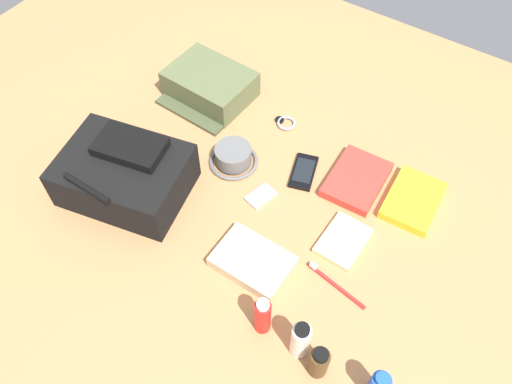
{
  "coord_description": "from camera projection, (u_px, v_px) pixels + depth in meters",
  "views": [
    {
      "loc": [
        -0.48,
        0.72,
        1.23
      ],
      "look_at": [
        0.0,
        0.0,
        0.04
      ],
      "focal_mm": 36.34,
      "sensor_mm": 36.0,
      "label": 1
    }
  ],
  "objects": [
    {
      "name": "ground_plane",
      "position": [
        256.0,
        202.0,
        1.51
      ],
      "size": [
        2.64,
        2.02,
        0.02
      ],
      "primitive_type": "cube",
      "color": "#B77A4B",
      "rests_on": "ground"
    },
    {
      "name": "backpack",
      "position": [
        125.0,
        174.0,
        1.47
      ],
      "size": [
        0.39,
        0.33,
        0.16
      ],
      "color": "black",
      "rests_on": "ground_plane"
    },
    {
      "name": "toiletry_pouch",
      "position": [
        209.0,
        85.0,
        1.72
      ],
      "size": [
        0.28,
        0.25,
        0.09
      ],
      "color": "#56603D",
      "rests_on": "ground_plane"
    },
    {
      "name": "bucket_hat",
      "position": [
        233.0,
        157.0,
        1.56
      ],
      "size": [
        0.15,
        0.15,
        0.06
      ],
      "color": "slate",
      "rests_on": "ground_plane"
    },
    {
      "name": "cologne_bottle",
      "position": [
        319.0,
        362.0,
        1.17
      ],
      "size": [
        0.05,
        0.05,
        0.11
      ],
      "color": "#473319",
      "rests_on": "ground_plane"
    },
    {
      "name": "toothpaste_tube",
      "position": [
        300.0,
        340.0,
        1.19
      ],
      "size": [
        0.05,
        0.05,
        0.13
      ],
      "color": "white",
      "rests_on": "ground_plane"
    },
    {
      "name": "sunscreen_spray",
      "position": [
        263.0,
        316.0,
        1.22
      ],
      "size": [
        0.04,
        0.04,
        0.13
      ],
      "color": "red",
      "rests_on": "ground_plane"
    },
    {
      "name": "paperback_novel",
      "position": [
        413.0,
        201.0,
        1.48
      ],
      "size": [
        0.15,
        0.2,
        0.03
      ],
      "color": "yellow",
      "rests_on": "ground_plane"
    },
    {
      "name": "travel_guidebook",
      "position": [
        357.0,
        180.0,
        1.53
      ],
      "size": [
        0.16,
        0.21,
        0.03
      ],
      "color": "red",
      "rests_on": "ground_plane"
    },
    {
      "name": "cell_phone",
      "position": [
        304.0,
        172.0,
        1.55
      ],
      "size": [
        0.1,
        0.14,
        0.01
      ],
      "color": "black",
      "rests_on": "ground_plane"
    },
    {
      "name": "media_player",
      "position": [
        261.0,
        196.0,
        1.5
      ],
      "size": [
        0.07,
        0.09,
        0.01
      ],
      "color": "#B7B7BC",
      "rests_on": "ground_plane"
    },
    {
      "name": "wristwatch",
      "position": [
        285.0,
        123.0,
        1.67
      ],
      "size": [
        0.07,
        0.06,
        0.01
      ],
      "color": "#99999E",
      "rests_on": "ground_plane"
    },
    {
      "name": "toothbrush",
      "position": [
        333.0,
        283.0,
        1.34
      ],
      "size": [
        0.18,
        0.04,
        0.02
      ],
      "color": "red",
      "rests_on": "ground_plane"
    },
    {
      "name": "notepad",
      "position": [
        343.0,
        241.0,
        1.41
      ],
      "size": [
        0.11,
        0.15,
        0.02
      ],
      "primitive_type": "cube",
      "rotation": [
        0.0,
        0.0,
        -0.01
      ],
      "color": "beige",
      "rests_on": "ground_plane"
    },
    {
      "name": "folded_towel",
      "position": [
        253.0,
        262.0,
        1.36
      ],
      "size": [
        0.2,
        0.14,
        0.04
      ],
      "primitive_type": "cube",
      "rotation": [
        0.0,
        0.0,
        0.0
      ],
      "color": "#C6B289",
      "rests_on": "ground_plane"
    }
  ]
}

